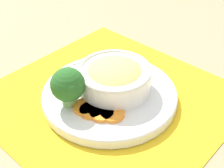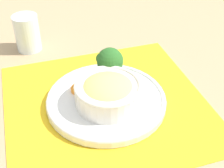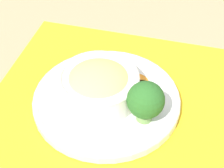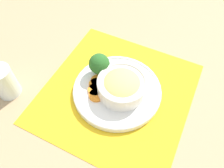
% 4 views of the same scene
% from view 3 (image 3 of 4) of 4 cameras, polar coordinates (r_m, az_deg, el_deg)
% --- Properties ---
extents(ground_plane, '(4.00, 4.00, 0.00)m').
position_cam_3_polar(ground_plane, '(0.75, -0.82, -3.14)').
color(ground_plane, tan).
extents(placemat, '(0.49, 0.48, 0.00)m').
position_cam_3_polar(placemat, '(0.75, -0.82, -3.04)').
color(placemat, yellow).
rests_on(placemat, ground_plane).
extents(plate, '(0.29, 0.29, 0.02)m').
position_cam_3_polar(plate, '(0.74, -0.83, -2.33)').
color(plate, white).
rests_on(plate, placemat).
extents(bowl, '(0.16, 0.16, 0.07)m').
position_cam_3_polar(bowl, '(0.72, -2.01, 0.08)').
color(bowl, silver).
rests_on(bowl, plate).
extents(broccoli_floret, '(0.07, 0.07, 0.08)m').
position_cam_3_polar(broccoli_floret, '(0.67, 5.18, -2.50)').
color(broccoli_floret, '#759E51').
rests_on(broccoli_floret, plate).
extents(carrot_slice_near, '(0.05, 0.05, 0.01)m').
position_cam_3_polar(carrot_slice_near, '(0.72, 4.53, -3.21)').
color(carrot_slice_near, orange).
rests_on(carrot_slice_near, plate).
extents(carrot_slice_middle, '(0.05, 0.05, 0.01)m').
position_cam_3_polar(carrot_slice_middle, '(0.74, 4.75, -2.01)').
color(carrot_slice_middle, orange).
rests_on(carrot_slice_middle, plate).
extents(carrot_slice_far, '(0.05, 0.05, 0.01)m').
position_cam_3_polar(carrot_slice_far, '(0.75, 4.47, -0.85)').
color(carrot_slice_far, orange).
rests_on(carrot_slice_far, plate).
extents(carrot_slice_extra, '(0.05, 0.05, 0.01)m').
position_cam_3_polar(carrot_slice_extra, '(0.77, 3.74, 0.19)').
color(carrot_slice_extra, orange).
rests_on(carrot_slice_extra, plate).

